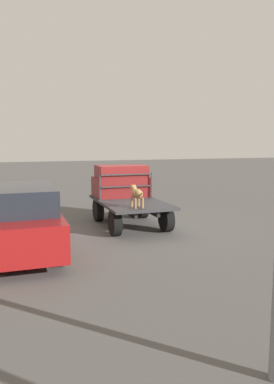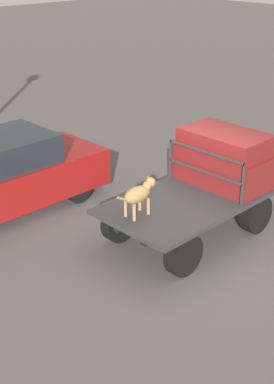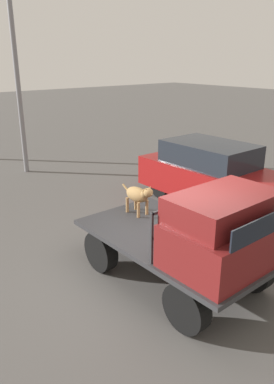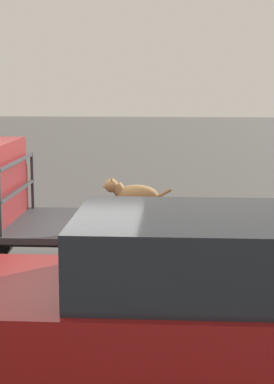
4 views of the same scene
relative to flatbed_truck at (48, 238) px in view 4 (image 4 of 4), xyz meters
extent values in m
plane|color=#514F4C|center=(0.00, 0.00, -0.59)|extent=(80.00, 80.00, 0.00)
cylinder|color=black|center=(-1.08, 0.81, -0.20)|extent=(0.76, 0.24, 0.76)
cylinder|color=black|center=(-1.08, -0.81, -0.20)|extent=(0.76, 0.24, 0.76)
cube|color=black|center=(0.00, 0.34, 0.07)|extent=(3.20, 0.10, 0.18)
cube|color=black|center=(0.00, -0.34, 0.07)|extent=(3.20, 0.10, 0.18)
cube|color=#2D2D30|center=(0.00, 0.00, 0.20)|extent=(3.48, 1.93, 0.08)
cube|color=#2D2D30|center=(0.40, 0.89, 0.65)|extent=(0.04, 0.04, 0.83)
cube|color=#2D2D30|center=(0.40, -0.89, 0.65)|extent=(0.04, 0.04, 0.83)
cube|color=#2D2D30|center=(0.40, 0.00, 1.05)|extent=(0.04, 1.77, 0.04)
cube|color=#2D2D30|center=(0.40, 0.00, 0.65)|extent=(0.04, 1.77, 0.04)
cylinder|color=#9E7547|center=(-1.05, 0.29, 0.39)|extent=(0.06, 0.06, 0.31)
cylinder|color=#9E7547|center=(-1.05, 0.08, 0.39)|extent=(0.06, 0.06, 0.31)
cylinder|color=#9E7547|center=(-1.40, 0.29, 0.39)|extent=(0.06, 0.06, 0.31)
cylinder|color=#9E7547|center=(-1.40, 0.08, 0.39)|extent=(0.06, 0.06, 0.31)
ellipsoid|color=olive|center=(-1.22, 0.18, 0.64)|extent=(0.56, 0.29, 0.29)
sphere|color=#9E7547|center=(-1.07, 0.18, 0.59)|extent=(0.13, 0.13, 0.13)
cylinder|color=olive|center=(-0.98, 0.18, 0.72)|extent=(0.20, 0.16, 0.20)
sphere|color=olive|center=(-0.89, 0.18, 0.77)|extent=(0.18, 0.18, 0.18)
cone|color=#9E7547|center=(-0.81, 0.18, 0.75)|extent=(0.10, 0.10, 0.10)
cone|color=olive|center=(-0.90, 0.23, 0.84)|extent=(0.06, 0.08, 0.10)
cone|color=olive|center=(-0.90, 0.13, 0.84)|extent=(0.06, 0.08, 0.10)
cylinder|color=olive|center=(-1.56, 0.18, 0.67)|extent=(0.24, 0.04, 0.16)
cylinder|color=black|center=(-0.57, 2.68, -0.29)|extent=(0.60, 0.20, 0.60)
cube|color=maroon|center=(-1.89, 3.40, 0.08)|extent=(4.24, 1.71, 0.81)
cube|color=#1E232B|center=(-2.10, 3.40, 0.78)|extent=(2.33, 1.54, 0.59)
camera|label=1|loc=(-11.29, 3.63, 2.14)|focal=35.00mm
camera|label=2|loc=(-7.09, -5.83, 4.58)|focal=50.00mm
camera|label=3|loc=(4.07, -4.21, 3.17)|focal=35.00mm
camera|label=4|loc=(-1.75, 8.39, 2.12)|focal=60.00mm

